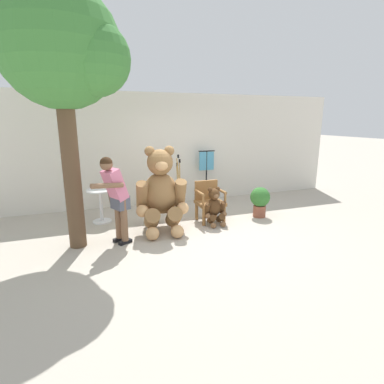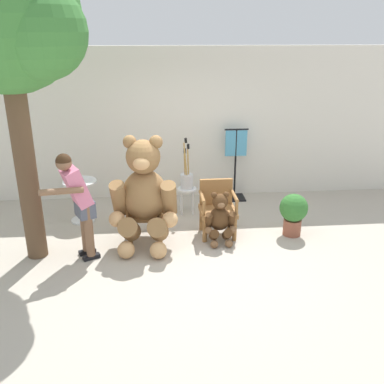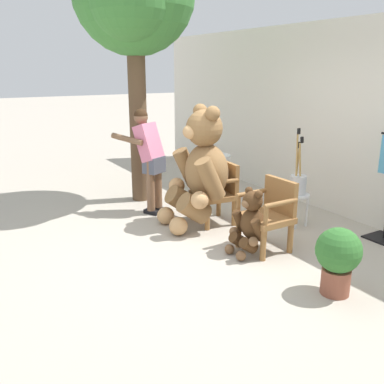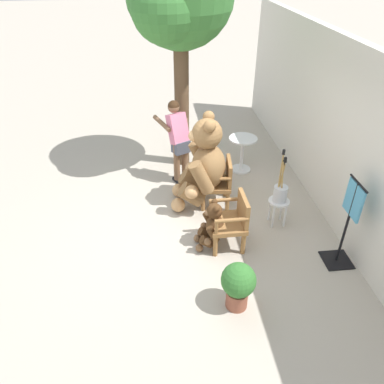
# 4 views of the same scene
# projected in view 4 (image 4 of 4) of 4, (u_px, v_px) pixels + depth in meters

# --- Properties ---
(ground_plane) EXTENTS (60.00, 60.00, 0.00)m
(ground_plane) POSITION_uv_depth(u_px,v_px,m) (189.00, 224.00, 6.23)
(ground_plane) COLOR #B2A899
(back_wall) EXTENTS (10.00, 0.16, 2.80)m
(back_wall) POSITION_uv_depth(u_px,v_px,m) (345.00, 141.00, 5.68)
(back_wall) COLOR silver
(back_wall) RESTS_ON ground
(wooden_chair_left) EXTENTS (0.61, 0.58, 0.86)m
(wooden_chair_left) POSITION_uv_depth(u_px,v_px,m) (219.00, 181.00, 6.48)
(wooden_chair_left) COLOR olive
(wooden_chair_left) RESTS_ON ground
(wooden_chair_right) EXTENTS (0.57, 0.53, 0.86)m
(wooden_chair_right) POSITION_uv_depth(u_px,v_px,m) (231.00, 220.00, 5.57)
(wooden_chair_right) COLOR olive
(wooden_chair_right) RESTS_ON ground
(teddy_bear_large) EXTENTS (1.01, 0.99, 1.67)m
(teddy_bear_large) POSITION_uv_depth(u_px,v_px,m) (203.00, 163.00, 6.27)
(teddy_bear_large) COLOR olive
(teddy_bear_large) RESTS_ON ground
(teddy_bear_small) EXTENTS (0.48, 0.45, 0.80)m
(teddy_bear_small) POSITION_uv_depth(u_px,v_px,m) (212.00, 225.00, 5.58)
(teddy_bear_small) COLOR #4C3019
(teddy_bear_small) RESTS_ON ground
(person_visitor) EXTENTS (0.66, 0.69, 1.56)m
(person_visitor) POSITION_uv_depth(u_px,v_px,m) (178.00, 136.00, 6.91)
(person_visitor) COLOR black
(person_visitor) RESTS_ON ground
(white_stool) EXTENTS (0.34, 0.34, 0.46)m
(white_stool) POSITION_uv_depth(u_px,v_px,m) (278.00, 206.00, 6.05)
(white_stool) COLOR silver
(white_stool) RESTS_ON ground
(brush_bucket) EXTENTS (0.22, 0.22, 0.91)m
(brush_bucket) POSITION_uv_depth(u_px,v_px,m) (280.00, 191.00, 5.90)
(brush_bucket) COLOR silver
(brush_bucket) RESTS_ON white_stool
(round_side_table) EXTENTS (0.56, 0.56, 0.72)m
(round_side_table) POSITION_uv_depth(u_px,v_px,m) (242.00, 150.00, 7.46)
(round_side_table) COLOR silver
(round_side_table) RESTS_ON ground
(potted_plant) EXTENTS (0.44, 0.44, 0.68)m
(potted_plant) POSITION_uv_depth(u_px,v_px,m) (238.00, 284.00, 4.62)
(potted_plant) COLOR brown
(potted_plant) RESTS_ON ground
(clothing_display_stand) EXTENTS (0.44, 0.40, 1.36)m
(clothing_display_stand) POSITION_uv_depth(u_px,v_px,m) (347.00, 222.00, 5.11)
(clothing_display_stand) COLOR black
(clothing_display_stand) RESTS_ON ground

